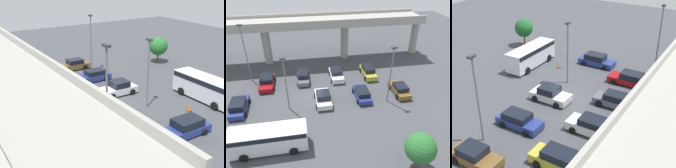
# 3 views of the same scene
# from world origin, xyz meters

# --- Properties ---
(ground_plane) EXTENTS (91.94, 91.94, 0.00)m
(ground_plane) POSITION_xyz_m (0.00, 0.00, 0.00)
(ground_plane) COLOR #424449
(parked_car_0) EXTENTS (2.17, 4.79, 1.55)m
(parked_car_0) POSITION_xyz_m (-9.84, -1.17, 0.73)
(parked_car_0) COLOR navy
(parked_car_0) RESTS_ON ground_plane
(parked_car_1) EXTENTS (2.26, 4.83, 1.51)m
(parked_car_1) POSITION_xyz_m (-6.80, 4.64, 0.71)
(parked_car_1) COLOR maroon
(parked_car_1) RESTS_ON ground_plane
(parked_car_2) EXTENTS (2.02, 4.32, 1.51)m
(parked_car_2) POSITION_xyz_m (-1.22, 5.11, 0.73)
(parked_car_2) COLOR #515660
(parked_car_2) RESTS_ON ground_plane
(parked_car_3) EXTENTS (2.26, 4.37, 1.65)m
(parked_car_3) POSITION_xyz_m (1.23, -1.33, 0.75)
(parked_car_3) COLOR silver
(parked_car_3) RESTS_ON ground_plane
(parked_car_4) EXTENTS (2.15, 4.44, 1.58)m
(parked_car_4) POSITION_xyz_m (4.18, 5.03, 0.74)
(parked_car_4) COLOR silver
(parked_car_4) RESTS_ON ground_plane
(parked_car_5) EXTENTS (2.06, 4.43, 1.47)m
(parked_car_5) POSITION_xyz_m (6.80, -1.18, 0.70)
(parked_car_5) COLOR navy
(parked_car_5) RESTS_ON ground_plane
(parked_car_6) EXTENTS (2.04, 4.67, 1.64)m
(parked_car_6) POSITION_xyz_m (9.59, 4.94, 0.79)
(parked_car_6) COLOR gold
(parked_car_6) RESTS_ON ground_plane
(parked_car_7) EXTENTS (2.10, 4.49, 1.51)m
(parked_car_7) POSITION_xyz_m (12.56, -1.06, 0.71)
(parked_car_7) COLOR brown
(parked_car_7) RESTS_ON ground_plane
(shuttle_bus) EXTENTS (7.91, 2.68, 2.68)m
(shuttle_bus) POSITION_xyz_m (-5.29, -8.62, 1.60)
(shuttle_bus) COLOR silver
(shuttle_bus) RESTS_ON ground_plane
(lamp_post_near_aisle) EXTENTS (0.70, 0.35, 9.17)m
(lamp_post_near_aisle) POSITION_xyz_m (-9.44, 6.72, 5.29)
(lamp_post_near_aisle) COLOR slate
(lamp_post_near_aisle) RESTS_ON ground_plane
(lamp_post_mid_lot) EXTENTS (0.70, 0.35, 8.07)m
(lamp_post_mid_lot) POSITION_xyz_m (10.07, -2.59, 4.72)
(lamp_post_mid_lot) COLOR slate
(lamp_post_mid_lot) RESTS_ON ground_plane
(lamp_post_by_overpass) EXTENTS (0.70, 0.35, 7.41)m
(lamp_post_by_overpass) POSITION_xyz_m (-3.40, -1.90, 4.38)
(lamp_post_by_overpass) COLOR slate
(lamp_post_by_overpass) RESTS_ON ground_plane
(tree_front_centre) EXTENTS (2.87, 2.87, 4.09)m
(tree_front_centre) POSITION_xyz_m (8.74, -13.56, 2.65)
(tree_front_centre) COLOR brown
(tree_front_centre) RESTS_ON ground_plane
(traffic_cone) EXTENTS (0.44, 0.44, 0.70)m
(traffic_cone) POSITION_xyz_m (-6.51, -5.06, 0.33)
(traffic_cone) COLOR black
(traffic_cone) RESTS_ON ground_plane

